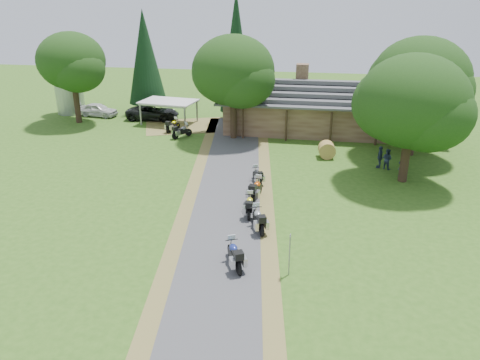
% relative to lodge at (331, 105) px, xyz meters
% --- Properties ---
extents(ground, '(120.00, 120.00, 0.00)m').
position_rel_lodge_xyz_m(ground, '(-6.00, -24.00, -2.45)').
color(ground, '#325B19').
rests_on(ground, ground).
extents(driveway, '(51.95, 51.95, 0.00)m').
position_rel_lodge_xyz_m(driveway, '(-6.50, -20.00, -2.45)').
color(driveway, '#424244').
rests_on(driveway, ground).
extents(lodge, '(21.40, 9.40, 4.90)m').
position_rel_lodge_xyz_m(lodge, '(0.00, 0.00, 0.00)').
color(lodge, brown).
rests_on(lodge, ground).
extents(silo, '(3.14, 3.14, 6.13)m').
position_rel_lodge_xyz_m(silo, '(-28.75, 2.11, 0.61)').
color(silo, gray).
rests_on(silo, ground).
extents(carport, '(5.93, 4.38, 2.37)m').
position_rel_lodge_xyz_m(carport, '(-16.43, -0.38, -1.26)').
color(carport, silver).
rests_on(carport, ground).
extents(car_white_sedan, '(2.99, 5.70, 1.82)m').
position_rel_lodge_xyz_m(car_white_sedan, '(-25.07, 1.18, -1.54)').
color(car_white_sedan, silver).
rests_on(car_white_sedan, ground).
extents(car_dark_suv, '(2.87, 6.17, 2.32)m').
position_rel_lodge_xyz_m(car_dark_suv, '(-18.67, 0.83, -1.29)').
color(car_dark_suv, black).
rests_on(car_dark_suv, ground).
extents(motorcycle_row_a, '(1.48, 2.15, 1.41)m').
position_rel_lodge_xyz_m(motorcycle_row_a, '(-4.84, -26.22, -1.75)').
color(motorcycle_row_a, navy).
rests_on(motorcycle_row_a, ground).
extents(motorcycle_row_b, '(1.36, 2.15, 1.40)m').
position_rel_lodge_xyz_m(motorcycle_row_b, '(-4.18, -22.20, -1.75)').
color(motorcycle_row_b, '#96989E').
rests_on(motorcycle_row_b, ground).
extents(motorcycle_row_c, '(0.84, 2.02, 1.35)m').
position_rel_lodge_xyz_m(motorcycle_row_c, '(-4.98, -20.35, -1.78)').
color(motorcycle_row_c, yellow).
rests_on(motorcycle_row_c, ground).
extents(motorcycle_row_d, '(1.01, 2.22, 1.46)m').
position_rel_lodge_xyz_m(motorcycle_row_d, '(-4.90, -17.94, -1.72)').
color(motorcycle_row_d, '#CB4D0B').
rests_on(motorcycle_row_d, ground).
extents(motorcycle_row_e, '(1.23, 1.83, 1.19)m').
position_rel_lodge_xyz_m(motorcycle_row_e, '(-5.21, -15.13, -1.85)').
color(motorcycle_row_e, black).
rests_on(motorcycle_row_e, ground).
extents(motorcycle_carport_a, '(1.18, 2.03, 1.32)m').
position_rel_lodge_xyz_m(motorcycle_carport_a, '(-15.17, -3.25, -1.79)').
color(motorcycle_carport_a, '#D6D700').
rests_on(motorcycle_carport_a, ground).
extents(motorcycle_carport_b, '(1.71, 1.96, 1.35)m').
position_rel_lodge_xyz_m(motorcycle_carport_b, '(-13.69, -5.17, -1.78)').
color(motorcycle_carport_b, gray).
rests_on(motorcycle_carport_b, ground).
extents(person_a, '(0.66, 0.58, 1.91)m').
position_rel_lodge_xyz_m(person_a, '(5.12, -12.06, -1.50)').
color(person_a, '#2D3A51').
rests_on(person_a, ground).
extents(person_b, '(0.66, 0.63, 1.90)m').
position_rel_lodge_xyz_m(person_b, '(4.23, -10.64, -1.50)').
color(person_b, '#2D3A51').
rests_on(person_b, ground).
extents(person_c, '(0.55, 0.67, 2.04)m').
position_rel_lodge_xyz_m(person_c, '(3.72, -10.43, -1.43)').
color(person_c, '#2D3A51').
rests_on(person_c, ground).
extents(hay_bale, '(1.47, 1.37, 1.35)m').
position_rel_lodge_xyz_m(hay_bale, '(-0.32, -8.72, -1.77)').
color(hay_bale, olive).
rests_on(hay_bale, ground).
extents(sign_post, '(0.39, 0.07, 2.18)m').
position_rel_lodge_xyz_m(sign_post, '(-2.11, -26.58, -1.36)').
color(sign_post, gray).
rests_on(sign_post, ground).
extents(oak_lodge_left, '(7.39, 7.39, 10.08)m').
position_rel_lodge_xyz_m(oak_lodge_left, '(-8.89, -4.50, 2.59)').
color(oak_lodge_left, black).
rests_on(oak_lodge_left, ground).
extents(oak_lodge_right, '(7.67, 7.67, 10.28)m').
position_rel_lodge_xyz_m(oak_lodge_right, '(6.59, -6.77, 2.69)').
color(oak_lodge_right, black).
rests_on(oak_lodge_right, ground).
extents(oak_driveway, '(7.54, 7.54, 9.39)m').
position_rel_lodge_xyz_m(oak_driveway, '(5.09, -13.03, 2.24)').
color(oak_driveway, black).
rests_on(oak_driveway, ground).
extents(oak_silo, '(6.73, 6.73, 10.21)m').
position_rel_lodge_xyz_m(oak_silo, '(-25.92, -1.64, 2.66)').
color(oak_silo, black).
rests_on(oak_silo, ground).
extents(cedar_near, '(3.50, 3.50, 13.14)m').
position_rel_lodge_xyz_m(cedar_near, '(-9.89, 2.65, 4.12)').
color(cedar_near, black).
rests_on(cedar_near, ground).
extents(cedar_far, '(4.19, 4.19, 11.16)m').
position_rel_lodge_xyz_m(cedar_far, '(-20.31, 4.12, 3.13)').
color(cedar_far, black).
rests_on(cedar_far, ground).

